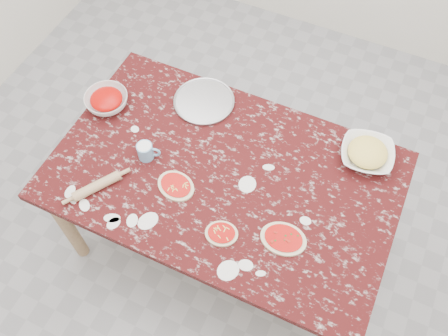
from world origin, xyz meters
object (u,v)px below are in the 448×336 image
Objects in this scene: sauce_bowl at (107,101)px; rolling_pin at (97,186)px; worktable at (224,183)px; pizza_tray at (204,101)px; flour_mug at (146,151)px; cheese_bowl at (367,154)px.

rolling_pin is (0.22, -0.44, -0.01)m from sauce_bowl.
rolling_pin is (-0.49, -0.31, 0.11)m from worktable.
sauce_bowl is at bearing -152.82° from pizza_tray.
rolling_pin is at bearing -63.24° from sauce_bowl.
sauce_bowl is 0.39m from flour_mug.
flour_mug is (0.34, -0.19, 0.01)m from sauce_bowl.
cheese_bowl is at bearing 32.56° from rolling_pin.
worktable is at bearing -9.81° from sauce_bowl.
sauce_bowl reaches higher than worktable.
flour_mug is at bearing -169.82° from worktable.
pizza_tray is 1.24× the size of cheese_bowl.
pizza_tray is 0.85m from cheese_bowl.
sauce_bowl reaches higher than cheese_bowl.
worktable is 0.59m from rolling_pin.
sauce_bowl is 0.96× the size of rolling_pin.
rolling_pin is (-0.12, -0.25, -0.02)m from flour_mug.
pizza_tray reaches higher than worktable.
flour_mug reaches higher than pizza_tray.
pizza_tray is at bearing 27.18° from sauce_bowl.
sauce_bowl is (-0.71, 0.12, 0.12)m from worktable.
flour_mug is at bearing -155.52° from cheese_bowl.
sauce_bowl is 1.30m from cheese_bowl.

